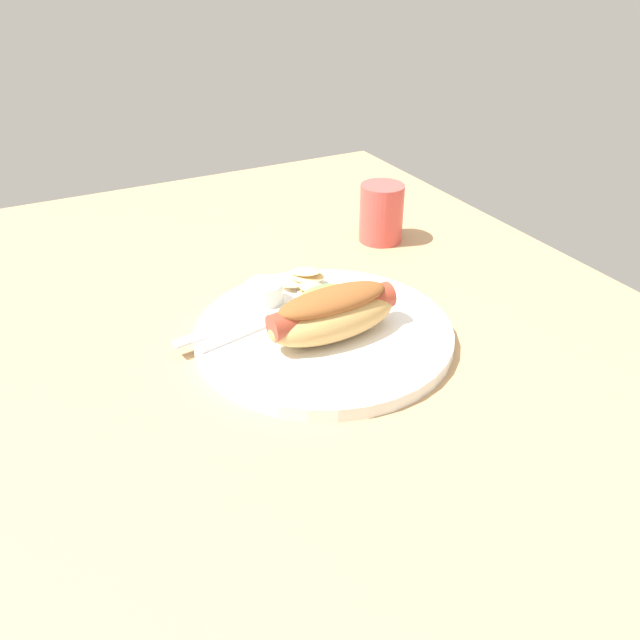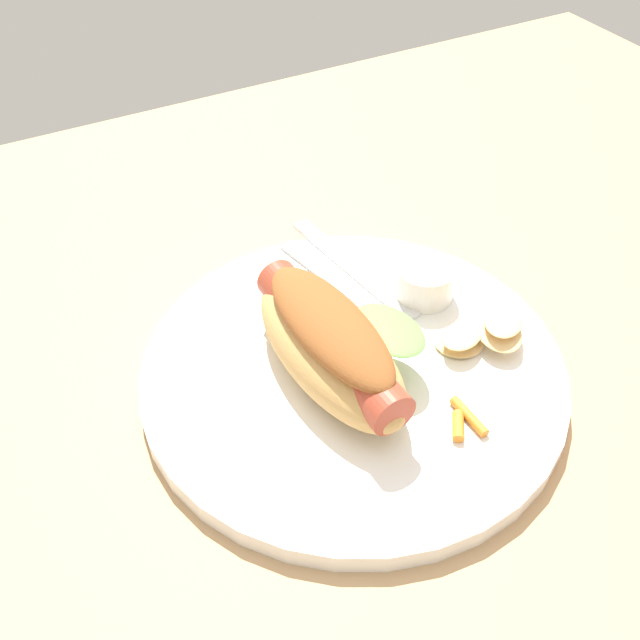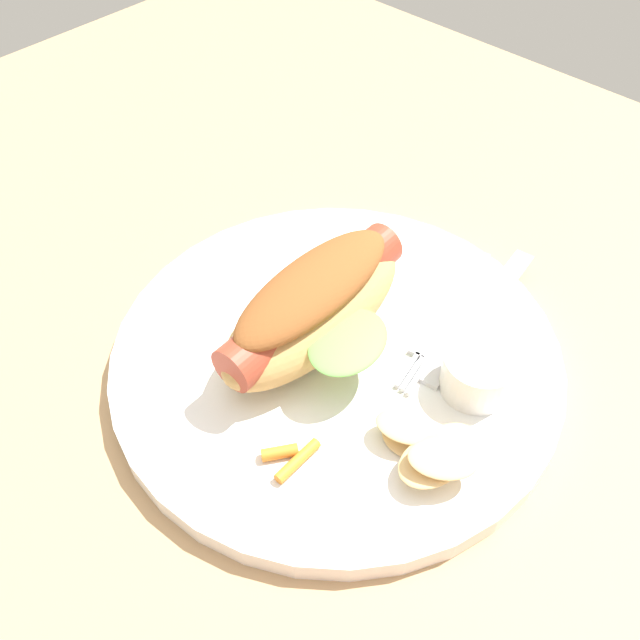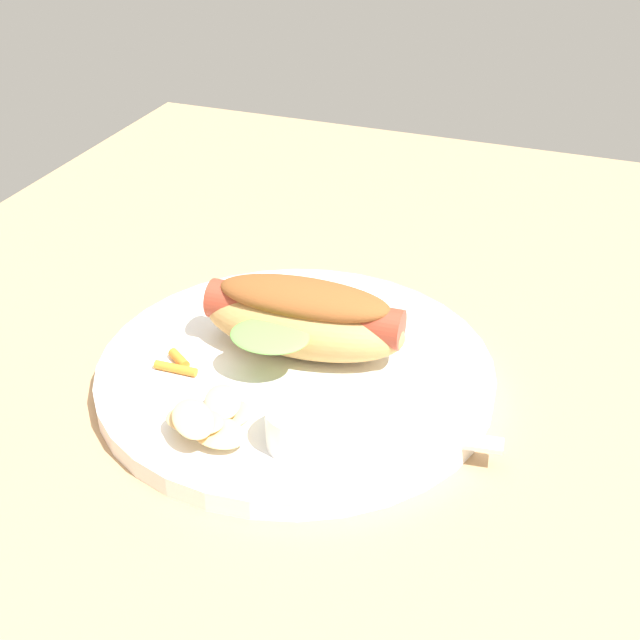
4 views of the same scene
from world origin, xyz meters
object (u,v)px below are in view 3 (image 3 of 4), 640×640
fork (450,316)px  chips_pile (429,446)px  plate (336,358)px  knife (480,314)px  carrot_garnish (292,459)px  sauce_ramekin (478,373)px  hot_dog (314,306)px

fork → chips_pile: bearing=17.5°
plate → chips_pile: (9.55, -2.40, 1.88)cm
knife → carrot_garnish: carrot_garnish is taller
sauce_ramekin → chips_pile: 6.34cm
knife → chips_pile: 12.49cm
sauce_ramekin → hot_dog: bearing=-159.4°
hot_dog → sauce_ramekin: size_ratio=3.51×
hot_dog → chips_pile: size_ratio=2.07×
carrot_garnish → sauce_ramekin: bearing=68.7°
plate → sauce_ramekin: bearing=24.1°
hot_dog → fork: 10.14cm
fork → carrot_garnish: carrot_garnish is taller
sauce_ramekin → fork: bearing=141.3°
plate → chips_pile: chips_pile is taller
hot_dog → sauce_ramekin: (10.57, 3.97, -1.68)cm
plate → knife: 10.78cm
plate → knife: size_ratio=2.01×
sauce_ramekin → carrot_garnish: sauce_ramekin is taller
plate → chips_pile: 10.02cm
hot_dog → plate: bearing=90.7°
hot_dog → sauce_ramekin: bearing=108.0°
hot_dog → fork: size_ratio=1.10×
fork → knife: 2.20cm
sauce_ramekin → fork: (-4.80, 3.85, -1.24)cm
chips_pile → knife: bearing=109.8°
chips_pile → carrot_garnish: size_ratio=2.30×
plate → hot_dog: 4.37cm
knife → sauce_ramekin: bearing=23.3°
knife → chips_pile: chips_pile is taller
sauce_ramekin → carrot_garnish: 13.04cm
fork → chips_pile: size_ratio=1.89×
knife → chips_pile: bearing=12.0°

